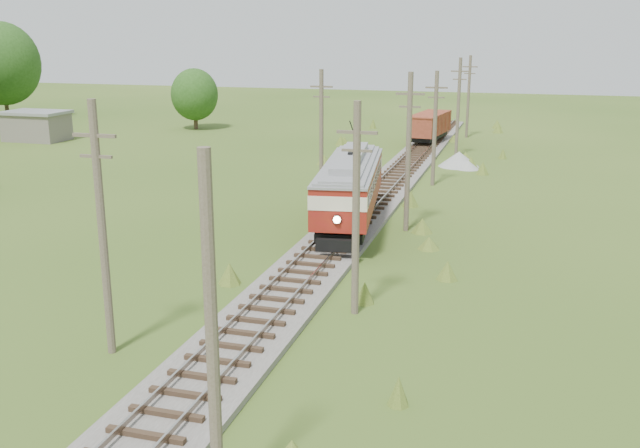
% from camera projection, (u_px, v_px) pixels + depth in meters
% --- Properties ---
extents(railbed_main, '(3.60, 96.00, 0.57)m').
position_uv_depth(railbed_main, '(363.00, 211.00, 44.76)').
color(railbed_main, '#605B54').
rests_on(railbed_main, ground).
extents(streetcar, '(4.71, 12.84, 5.81)m').
position_uv_depth(streetcar, '(350.00, 184.00, 40.74)').
color(streetcar, black).
rests_on(streetcar, ground).
extents(gondola, '(3.54, 8.10, 2.60)m').
position_uv_depth(gondola, '(430.00, 125.00, 71.91)').
color(gondola, black).
rests_on(gondola, ground).
extents(gravel_pile, '(3.55, 3.77, 1.29)m').
position_uv_depth(gravel_pile, '(460.00, 160.00, 60.30)').
color(gravel_pile, gray).
rests_on(gravel_pile, ground).
extents(utility_pole_r_1, '(0.30, 0.30, 8.80)m').
position_uv_depth(utility_pole_r_1, '(212.00, 342.00, 15.95)').
color(utility_pole_r_1, brown).
rests_on(utility_pole_r_1, ground).
extents(utility_pole_r_2, '(1.60, 0.30, 8.60)m').
position_uv_depth(utility_pole_r_2, '(356.00, 208.00, 27.93)').
color(utility_pole_r_2, brown).
rests_on(utility_pole_r_2, ground).
extents(utility_pole_r_3, '(1.60, 0.30, 9.00)m').
position_uv_depth(utility_pole_r_3, '(408.00, 151.00, 39.95)').
color(utility_pole_r_3, brown).
rests_on(utility_pole_r_3, ground).
extents(utility_pole_r_4, '(1.60, 0.30, 8.40)m').
position_uv_depth(utility_pole_r_4, '(435.00, 127.00, 52.13)').
color(utility_pole_r_4, brown).
rests_on(utility_pole_r_4, ground).
extents(utility_pole_r_5, '(1.60, 0.30, 8.90)m').
position_uv_depth(utility_pole_r_5, '(458.00, 107.00, 64.00)').
color(utility_pole_r_5, brown).
rests_on(utility_pole_r_5, ground).
extents(utility_pole_r_6, '(1.60, 0.30, 8.70)m').
position_uv_depth(utility_pole_r_6, '(469.00, 96.00, 76.13)').
color(utility_pole_r_6, brown).
rests_on(utility_pole_r_6, ground).
extents(utility_pole_l_a, '(1.60, 0.30, 9.00)m').
position_uv_depth(utility_pole_l_a, '(102.00, 228.00, 24.35)').
color(utility_pole_l_a, brown).
rests_on(utility_pole_l_a, ground).
extents(utility_pole_l_b, '(1.60, 0.30, 8.60)m').
position_uv_depth(utility_pole_l_b, '(321.00, 129.00, 50.43)').
color(utility_pole_l_b, brown).
rests_on(utility_pole_l_b, ground).
extents(tree_left_5, '(9.66, 9.66, 12.44)m').
position_uv_depth(tree_left_5, '(2.00, 64.00, 91.45)').
color(tree_left_5, '#38281C').
rests_on(tree_left_5, ground).
extents(tree_mid_a, '(5.46, 5.46, 7.03)m').
position_uv_depth(tree_mid_a, '(195.00, 95.00, 82.83)').
color(tree_mid_a, '#38281C').
rests_on(tree_mid_a, ground).
extents(shed, '(6.40, 4.40, 3.10)m').
position_uv_depth(shed, '(36.00, 126.00, 74.68)').
color(shed, slate).
rests_on(shed, ground).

